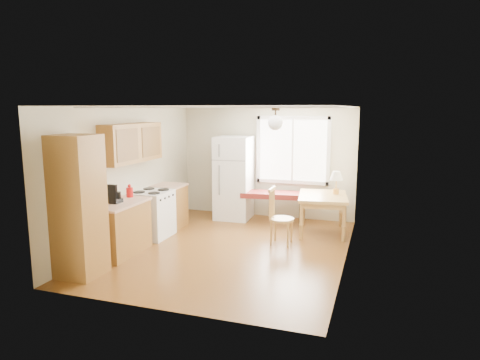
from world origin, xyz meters
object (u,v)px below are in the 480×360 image
at_px(refrigerator, 234,178).
at_px(dining_table, 323,200).
at_px(chair, 276,212).
at_px(bench, 275,195).

height_order(refrigerator, dining_table, refrigerator).
distance_m(refrigerator, dining_table, 2.15).
bearing_deg(chair, refrigerator, 132.36).
height_order(bench, chair, chair).
relative_size(refrigerator, dining_table, 1.37).
height_order(refrigerator, bench, refrigerator).
bearing_deg(dining_table, chair, -134.08).
relative_size(refrigerator, bench, 1.24).
bearing_deg(refrigerator, bench, -4.73).
bearing_deg(chair, dining_table, 54.55).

